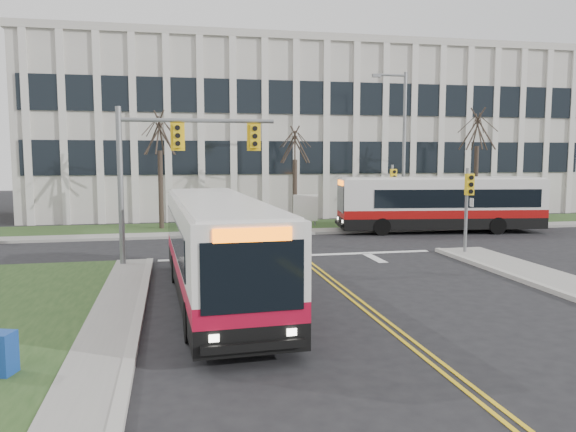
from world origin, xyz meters
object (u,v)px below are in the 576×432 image
at_px(bus_cross, 440,205).
at_px(newspaper_box_blue, 1,356).
at_px(bus_main, 218,251).
at_px(directory_sign, 305,208).
at_px(streetlight, 401,141).

relative_size(bus_cross, newspaper_box_blue, 12.03).
bearing_deg(bus_main, directory_sign, 65.42).
distance_m(streetlight, newspaper_box_blue, 26.53).
height_order(streetlight, bus_main, streetlight).
height_order(bus_cross, newspaper_box_blue, bus_cross).
height_order(directory_sign, newspaper_box_blue, directory_sign).
bearing_deg(bus_cross, streetlight, -137.92).
distance_m(directory_sign, newspaper_box_blue, 24.12).
bearing_deg(newspaper_box_blue, bus_cross, 62.58).
xyz_separation_m(bus_cross, newspaper_box_blue, (-18.21, -17.86, -1.05)).
bearing_deg(bus_main, bus_cross, 40.52).
height_order(bus_main, newspaper_box_blue, bus_main).
distance_m(bus_main, bus_cross, 18.61).
bearing_deg(streetlight, bus_main, -129.02).
distance_m(bus_cross, newspaper_box_blue, 25.53).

